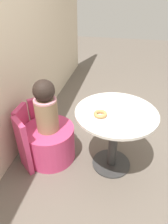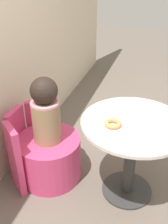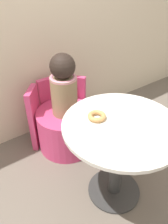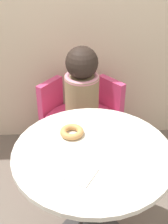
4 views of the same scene
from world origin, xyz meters
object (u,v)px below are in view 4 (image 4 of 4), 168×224
(donut, at_px, (72,132))
(tub_chair, at_px, (82,143))
(child_figure, at_px, (82,87))
(round_table, at_px, (92,179))

(donut, bearing_deg, tub_chair, 82.12)
(child_figure, xyz_separation_m, donut, (-0.08, -0.54, 0.04))
(tub_chair, bearing_deg, round_table, -88.35)
(round_table, distance_m, child_figure, 0.70)
(round_table, bearing_deg, tub_chair, 91.65)
(child_figure, bearing_deg, donut, -97.88)
(round_table, bearing_deg, donut, 125.02)
(tub_chair, xyz_separation_m, donut, (-0.08, -0.54, 0.50))
(round_table, height_order, donut, donut)
(tub_chair, relative_size, child_figure, 0.98)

